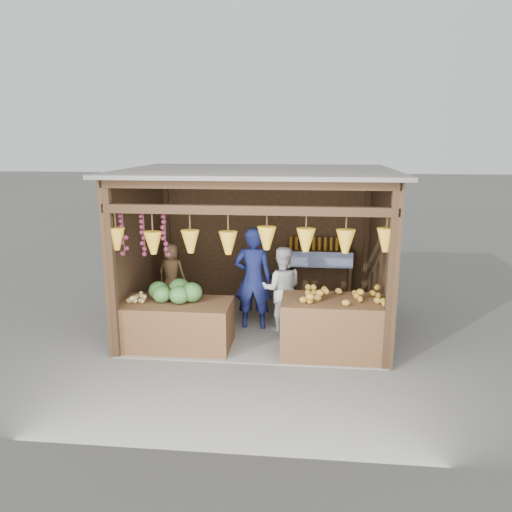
{
  "coord_description": "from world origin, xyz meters",
  "views": [
    {
      "loc": [
        0.8,
        -8.01,
        3.12
      ],
      "look_at": [
        -0.02,
        -0.1,
        1.26
      ],
      "focal_mm": 35.0,
      "sensor_mm": 36.0,
      "label": 1
    }
  ],
  "objects_px": {
    "man_standing": "(253,279)",
    "vendor_seated": "(172,273)",
    "woman_standing": "(282,289)",
    "counter_left": "(176,325)",
    "counter_right": "(334,328)"
  },
  "relations": [
    {
      "from": "counter_left",
      "to": "woman_standing",
      "type": "distance_m",
      "value": 1.83
    },
    {
      "from": "vendor_seated",
      "to": "man_standing",
      "type": "bearing_deg",
      "value": -177.52
    },
    {
      "from": "man_standing",
      "to": "vendor_seated",
      "type": "relative_size",
      "value": 1.66
    },
    {
      "from": "man_standing",
      "to": "woman_standing",
      "type": "bearing_deg",
      "value": -179.95
    },
    {
      "from": "counter_left",
      "to": "vendor_seated",
      "type": "xyz_separation_m",
      "value": [
        -0.37,
        1.17,
        0.5
      ]
    },
    {
      "from": "counter_left",
      "to": "vendor_seated",
      "type": "relative_size",
      "value": 1.61
    },
    {
      "from": "counter_left",
      "to": "counter_right",
      "type": "height_order",
      "value": "counter_right"
    },
    {
      "from": "counter_left",
      "to": "woman_standing",
      "type": "bearing_deg",
      "value": 29.63
    },
    {
      "from": "man_standing",
      "to": "vendor_seated",
      "type": "xyz_separation_m",
      "value": [
        -1.46,
        0.27,
        -0.01
      ]
    },
    {
      "from": "vendor_seated",
      "to": "counter_left",
      "type": "bearing_deg",
      "value": 120.54
    },
    {
      "from": "counter_right",
      "to": "vendor_seated",
      "type": "bearing_deg",
      "value": 156.15
    },
    {
      "from": "woman_standing",
      "to": "counter_left",
      "type": "bearing_deg",
      "value": 25.36
    },
    {
      "from": "man_standing",
      "to": "woman_standing",
      "type": "distance_m",
      "value": 0.5
    },
    {
      "from": "counter_left",
      "to": "man_standing",
      "type": "distance_m",
      "value": 1.5
    },
    {
      "from": "counter_left",
      "to": "man_standing",
      "type": "relative_size",
      "value": 0.97
    }
  ]
}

